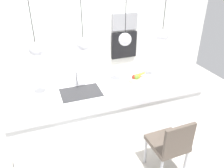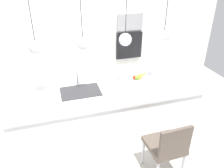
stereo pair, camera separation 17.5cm
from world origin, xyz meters
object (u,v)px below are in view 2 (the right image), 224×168
(microwave, at_px, (130,22))
(fruit_bowl, at_px, (138,80))
(chair_near, at_px, (80,167))
(chair_middle, at_px, (167,146))
(oven, at_px, (129,45))

(microwave, bearing_deg, fruit_bowl, -105.63)
(chair_near, xyz_separation_m, chair_middle, (1.09, 0.00, 0.01))
(microwave, height_order, chair_near, microwave)
(fruit_bowl, bearing_deg, microwave, 74.37)
(chair_near, bearing_deg, fruit_bowl, 42.51)
(fruit_bowl, distance_m, microwave, 1.69)
(oven, bearing_deg, fruit_bowl, -105.63)
(chair_middle, bearing_deg, microwave, 80.47)
(chair_near, relative_size, chair_middle, 0.98)
(fruit_bowl, xyz_separation_m, chair_near, (-1.08, -0.99, -0.45))
(microwave, relative_size, chair_near, 0.63)
(chair_near, distance_m, chair_middle, 1.09)
(fruit_bowl, xyz_separation_m, chair_middle, (0.01, -0.99, -0.44))
(oven, distance_m, chair_near, 2.99)
(fruit_bowl, height_order, chair_middle, fruit_bowl)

